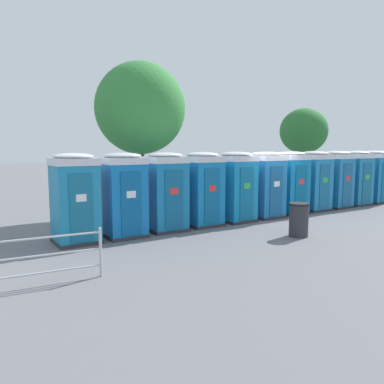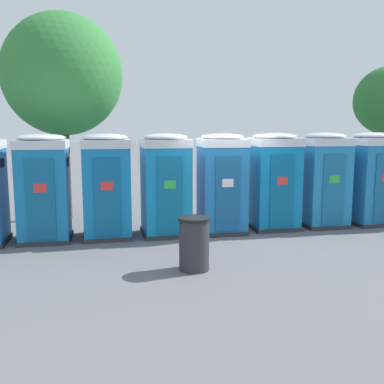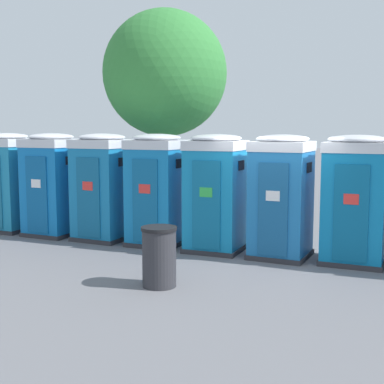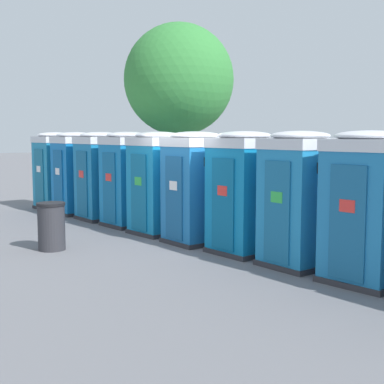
{
  "view_description": "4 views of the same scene",
  "coord_description": "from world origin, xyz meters",
  "px_view_note": "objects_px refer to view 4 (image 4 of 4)",
  "views": [
    {
      "loc": [
        -10.15,
        -10.54,
        2.7
      ],
      "look_at": [
        -3.35,
        -0.03,
        1.2
      ],
      "focal_mm": 35.0,
      "sensor_mm": 36.0,
      "label": 1
    },
    {
      "loc": [
        -3.2,
        -11.02,
        2.76
      ],
      "look_at": [
        -0.77,
        -0.03,
        1.06
      ],
      "focal_mm": 42.0,
      "sensor_mm": 36.0,
      "label": 2
    },
    {
      "loc": [
        2.63,
        -10.81,
        2.67
      ],
      "look_at": [
        -2.02,
        -0.03,
        1.26
      ],
      "focal_mm": 50.0,
      "sensor_mm": 36.0,
      "label": 3
    },
    {
      "loc": [
        9.24,
        -7.84,
        2.48
      ],
      "look_at": [
        -0.16,
        -0.03,
        1.15
      ],
      "focal_mm": 50.0,
      "sensor_mm": 36.0,
      "label": 4
    }
  ],
  "objects_px": {
    "portapotty_2": "(100,175)",
    "portapotty_6": "(243,192)",
    "trash_can": "(51,226)",
    "portapotty_4": "(158,183)",
    "portapotty_0": "(56,170)",
    "portapotty_7": "(299,199)",
    "portapotty_3": "(128,179)",
    "portapotty_5": "(195,187)",
    "portapotty_1": "(75,173)",
    "portapotty_8": "(367,207)",
    "street_tree_0": "(179,80)"
  },
  "relations": [
    {
      "from": "portapotty_0",
      "to": "portapotty_6",
      "type": "distance_m",
      "value": 8.72
    },
    {
      "from": "portapotty_0",
      "to": "portapotty_8",
      "type": "bearing_deg",
      "value": -0.01
    },
    {
      "from": "portapotty_3",
      "to": "portapotty_1",
      "type": "bearing_deg",
      "value": -179.14
    },
    {
      "from": "portapotty_0",
      "to": "portapotty_2",
      "type": "distance_m",
      "value": 2.91
    },
    {
      "from": "portapotty_1",
      "to": "portapotty_8",
      "type": "distance_m",
      "value": 10.17
    },
    {
      "from": "portapotty_1",
      "to": "portapotty_7",
      "type": "bearing_deg",
      "value": 0.38
    },
    {
      "from": "portapotty_7",
      "to": "trash_can",
      "type": "xyz_separation_m",
      "value": [
        -4.28,
        -2.95,
        -0.77
      ]
    },
    {
      "from": "portapotty_0",
      "to": "portapotty_7",
      "type": "bearing_deg",
      "value": 0.17
    },
    {
      "from": "portapotty_3",
      "to": "portapotty_6",
      "type": "relative_size",
      "value": 1.0
    },
    {
      "from": "portapotty_1",
      "to": "portapotty_5",
      "type": "bearing_deg",
      "value": -0.39
    },
    {
      "from": "portapotty_1",
      "to": "portapotty_2",
      "type": "bearing_deg",
      "value": 1.24
    },
    {
      "from": "portapotty_4",
      "to": "portapotty_8",
      "type": "relative_size",
      "value": 1.0
    },
    {
      "from": "portapotty_3",
      "to": "portapotty_7",
      "type": "bearing_deg",
      "value": 0.14
    },
    {
      "from": "portapotty_3",
      "to": "portapotty_7",
      "type": "relative_size",
      "value": 1.0
    },
    {
      "from": "portapotty_1",
      "to": "portapotty_2",
      "type": "relative_size",
      "value": 1.0
    },
    {
      "from": "portapotty_1",
      "to": "portapotty_4",
      "type": "height_order",
      "value": "same"
    },
    {
      "from": "portapotty_2",
      "to": "trash_can",
      "type": "bearing_deg",
      "value": -44.42
    },
    {
      "from": "portapotty_1",
      "to": "trash_can",
      "type": "xyz_separation_m",
      "value": [
        4.44,
        -2.89,
        -0.77
      ]
    },
    {
      "from": "portapotty_0",
      "to": "portapotty_6",
      "type": "xyz_separation_m",
      "value": [
        8.72,
        0.04,
        -0.0
      ]
    },
    {
      "from": "portapotty_7",
      "to": "portapotty_8",
      "type": "height_order",
      "value": "same"
    },
    {
      "from": "portapotty_6",
      "to": "portapotty_8",
      "type": "distance_m",
      "value": 2.91
    },
    {
      "from": "portapotty_8",
      "to": "portapotty_3",
      "type": "bearing_deg",
      "value": 179.84
    },
    {
      "from": "portapotty_0",
      "to": "portapotty_6",
      "type": "relative_size",
      "value": 1.0
    },
    {
      "from": "portapotty_3",
      "to": "portapotty_6",
      "type": "height_order",
      "value": "same"
    },
    {
      "from": "portapotty_5",
      "to": "portapotty_8",
      "type": "height_order",
      "value": "same"
    },
    {
      "from": "portapotty_2",
      "to": "portapotty_6",
      "type": "distance_m",
      "value": 5.81
    },
    {
      "from": "portapotty_4",
      "to": "portapotty_8",
      "type": "xyz_separation_m",
      "value": [
        5.81,
        0.04,
        -0.0
      ]
    },
    {
      "from": "portapotty_6",
      "to": "portapotty_7",
      "type": "relative_size",
      "value": 1.0
    },
    {
      "from": "trash_can",
      "to": "portapotty_6",
      "type": "bearing_deg",
      "value": 46.32
    },
    {
      "from": "portapotty_4",
      "to": "trash_can",
      "type": "bearing_deg",
      "value": -88.42
    },
    {
      "from": "portapotty_2",
      "to": "portapotty_4",
      "type": "distance_m",
      "value": 2.91
    },
    {
      "from": "portapotty_1",
      "to": "portapotty_3",
      "type": "xyz_separation_m",
      "value": [
        2.91,
        0.04,
        0.0
      ]
    },
    {
      "from": "portapotty_7",
      "to": "portapotty_3",
      "type": "bearing_deg",
      "value": -179.86
    },
    {
      "from": "trash_can",
      "to": "portapotty_4",
      "type": "bearing_deg",
      "value": 91.58
    },
    {
      "from": "portapotty_0",
      "to": "portapotty_2",
      "type": "xyz_separation_m",
      "value": [
        2.91,
        0.0,
        0.0
      ]
    },
    {
      "from": "portapotty_3",
      "to": "portapotty_5",
      "type": "bearing_deg",
      "value": -1.63
    },
    {
      "from": "portapotty_1",
      "to": "portapotty_3",
      "type": "distance_m",
      "value": 2.91
    },
    {
      "from": "portapotty_2",
      "to": "portapotty_5",
      "type": "bearing_deg",
      "value": -0.93
    },
    {
      "from": "portapotty_5",
      "to": "portapotty_7",
      "type": "relative_size",
      "value": 1.0
    },
    {
      "from": "portapotty_5",
      "to": "portapotty_7",
      "type": "height_order",
      "value": "same"
    },
    {
      "from": "portapotty_5",
      "to": "portapotty_8",
      "type": "xyz_separation_m",
      "value": [
        4.36,
        0.06,
        -0.0
      ]
    },
    {
      "from": "street_tree_0",
      "to": "portapotty_0",
      "type": "bearing_deg",
      "value": -141.42
    },
    {
      "from": "portapotty_4",
      "to": "trash_can",
      "type": "relative_size",
      "value": 2.48
    },
    {
      "from": "portapotty_2",
      "to": "portapotty_6",
      "type": "relative_size",
      "value": 1.0
    },
    {
      "from": "portapotty_7",
      "to": "portapotty_5",
      "type": "bearing_deg",
      "value": -178.1
    },
    {
      "from": "portapotty_2",
      "to": "portapotty_6",
      "type": "bearing_deg",
      "value": 0.34
    },
    {
      "from": "portapotty_8",
      "to": "trash_can",
      "type": "relative_size",
      "value": 2.48
    },
    {
      "from": "portapotty_0",
      "to": "portapotty_6",
      "type": "bearing_deg",
      "value": 0.26
    },
    {
      "from": "trash_can",
      "to": "portapotty_7",
      "type": "bearing_deg",
      "value": 34.59
    },
    {
      "from": "portapotty_2",
      "to": "portapotty_5",
      "type": "height_order",
      "value": "same"
    }
  ]
}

